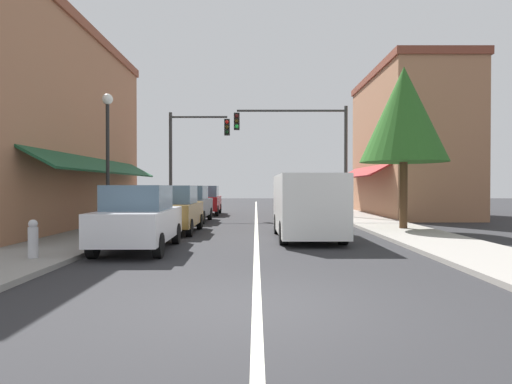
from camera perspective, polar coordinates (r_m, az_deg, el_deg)
ground_plane at (r=24.45m, az=-0.01°, el=-3.35°), size 80.00×80.00×0.00m
sidewalk_left at (r=25.06m, az=-12.71°, el=-3.13°), size 2.60×56.00×0.12m
sidewalk_right at (r=25.06m, az=12.69°, el=-3.13°), size 2.60×56.00×0.12m
lane_center_stripe at (r=24.45m, az=-0.01°, el=-3.34°), size 0.14×52.00×0.01m
storefront_left_block at (r=20.88m, az=-27.63°, el=7.32°), size 6.93×14.20×8.33m
storefront_right_block at (r=28.00m, az=18.85°, el=5.80°), size 5.73×10.20×8.46m
parked_car_nearest_left at (r=12.52m, az=-14.78°, el=-3.24°), size 1.85×4.14×1.77m
parked_car_second_left at (r=16.96m, az=-10.49°, el=-2.19°), size 1.80×4.11×1.77m
parked_car_third_left at (r=22.05m, az=-8.45°, el=-1.51°), size 1.86×4.14×1.77m
parked_car_far_left at (r=27.42m, az=-6.53°, el=-1.07°), size 1.85×4.13×1.77m
van_in_lane at (r=14.90m, az=6.45°, el=-1.56°), size 2.04×5.20×2.12m
traffic_signal_mast_arm at (r=24.11m, az=6.53°, el=6.52°), size 6.08×0.50×6.04m
traffic_signal_left_corner at (r=25.29m, az=-8.48°, el=5.59°), size 3.42×0.50×5.87m
street_lamp_left_near at (r=15.89m, az=-18.47°, el=6.19°), size 0.36×0.36×4.85m
tree_right_near at (r=18.36m, az=18.32°, el=9.34°), size 3.35×3.35×6.36m
fire_hydrant at (r=11.35m, az=-26.63°, el=-5.37°), size 0.22×0.22×0.87m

